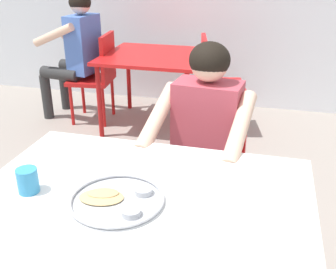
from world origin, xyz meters
name	(u,v)px	position (x,y,z in m)	size (l,w,h in m)	color
table_foreground	(139,214)	(-0.07, 0.08, 0.68)	(1.23, 0.93, 0.75)	white
thali_tray	(117,199)	(-0.14, 0.05, 0.76)	(0.34, 0.34, 0.03)	#B7BABF
drinking_cup	(28,180)	(-0.48, 0.03, 0.80)	(0.08, 0.08, 0.09)	#338CBF
chair_foreground	(210,156)	(0.05, 0.99, 0.48)	(0.43, 0.44, 0.84)	red
diner_foreground	(202,137)	(0.03, 0.77, 0.69)	(0.53, 0.58, 1.16)	#2B2B2B
table_background_red	(154,63)	(-0.71, 2.44, 0.63)	(0.92, 0.90, 0.71)	red
chair_red_left	(99,72)	(-1.28, 2.44, 0.50)	(0.45, 0.46, 0.87)	red
chair_red_right	(214,78)	(-0.15, 2.47, 0.52)	(0.48, 0.50, 0.89)	red
patron_background	(76,46)	(-1.50, 2.46, 0.74)	(0.59, 0.55, 1.24)	#2D2D2D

